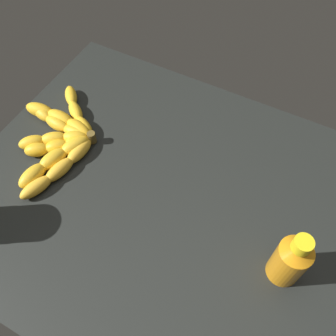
# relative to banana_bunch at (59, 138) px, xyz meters

# --- Properties ---
(ground_plane) EXTENTS (0.90, 0.74, 0.03)m
(ground_plane) POSITION_rel_banana_bunch_xyz_m (-0.29, 0.02, -0.03)
(ground_plane) COLOR black
(banana_bunch) EXTENTS (0.22, 0.34, 0.04)m
(banana_bunch) POSITION_rel_banana_bunch_xyz_m (0.00, 0.00, 0.00)
(banana_bunch) COLOR gold
(banana_bunch) RESTS_ON ground_plane
(honey_bottle) EXTENTS (0.06, 0.06, 0.15)m
(honey_bottle) POSITION_rel_banana_bunch_xyz_m (-0.58, 0.06, 0.05)
(honey_bottle) COLOR orange
(honey_bottle) RESTS_ON ground_plane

